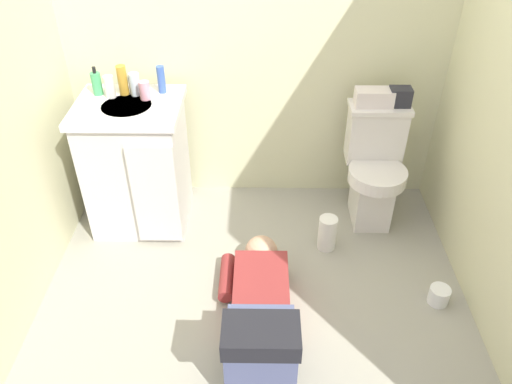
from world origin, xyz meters
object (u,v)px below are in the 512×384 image
at_px(bottle_blue, 161,79).
at_px(paper_towel_roll, 327,233).
at_px(tissue_box, 374,97).
at_px(toilet_paper_roll, 439,295).
at_px(person_plumber, 260,312).
at_px(soap_dispenser, 97,83).
at_px(bottle_clear, 135,84).
at_px(bottle_white, 110,87).
at_px(bottle_pink, 145,90).
at_px(faucet, 131,85).
at_px(bottle_amber, 123,80).
at_px(toiletry_bag, 400,97).
at_px(toilet, 374,168).
at_px(vanity_cabinet, 138,164).

height_order(bottle_blue, paper_towel_roll, bottle_blue).
relative_size(tissue_box, toilet_paper_roll, 2.00).
distance_m(person_plumber, tissue_box, 1.40).
bearing_deg(soap_dispenser, bottle_clear, -1.26).
xyz_separation_m(tissue_box, soap_dispenser, (-1.60, -0.02, 0.09)).
bearing_deg(bottle_white, soap_dispenser, 156.56).
bearing_deg(bottle_pink, faucet, 140.20).
height_order(soap_dispenser, bottle_amber, bottle_amber).
bearing_deg(bottle_blue, toiletry_bag, -0.50).
height_order(toilet, toilet_paper_roll, toilet).
relative_size(toilet, bottle_pink, 7.08).
distance_m(bottle_white, toilet_paper_roll, 2.15).
relative_size(vanity_cabinet, bottle_amber, 4.79).
bearing_deg(soap_dispenser, vanity_cabinet, -33.10).
bearing_deg(soap_dispenser, toiletry_bag, 0.60).
height_order(vanity_cabinet, bottle_blue, bottle_blue).
relative_size(vanity_cabinet, toiletry_bag, 6.61).
bearing_deg(vanity_cabinet, paper_towel_roll, -13.02).
bearing_deg(person_plumber, soap_dispenser, 131.83).
relative_size(faucet, person_plumber, 0.09).
bearing_deg(bottle_pink, bottle_amber, 154.84).
relative_size(faucet, bottle_amber, 0.58).
xyz_separation_m(person_plumber, bottle_blue, (-0.58, 1.08, 0.72)).
bearing_deg(toilet, bottle_pink, 179.42).
distance_m(vanity_cabinet, bottle_clear, 0.48).
bearing_deg(vanity_cabinet, bottle_blue, 42.16).
bearing_deg(tissue_box, paper_towel_roll, -121.88).
height_order(person_plumber, toilet_paper_roll, person_plumber).
height_order(vanity_cabinet, paper_towel_roll, vanity_cabinet).
bearing_deg(paper_towel_roll, toiletry_bag, 45.35).
relative_size(bottle_amber, bottle_clear, 1.31).
bearing_deg(toilet, soap_dispenser, 177.48).
relative_size(toilet, bottle_clear, 5.75).
distance_m(toilet, toilet_paper_roll, 0.85).
bearing_deg(tissue_box, soap_dispenser, -179.34).
xyz_separation_m(soap_dispenser, bottle_clear, (0.22, -0.00, -0.00)).
distance_m(toiletry_bag, bottle_clear, 1.53).
xyz_separation_m(vanity_cabinet, faucet, (-0.00, 0.15, 0.45)).
distance_m(bottle_white, bottle_blue, 0.29).
xyz_separation_m(person_plumber, bottle_amber, (-0.79, 1.06, 0.73)).
distance_m(tissue_box, toilet_paper_roll, 1.17).
xyz_separation_m(vanity_cabinet, bottle_clear, (0.03, 0.12, 0.47)).
height_order(toiletry_bag, bottle_blue, bottle_blue).
bearing_deg(bottle_amber, bottle_blue, 6.85).
relative_size(soap_dispenser, paper_towel_roll, 0.75).
bearing_deg(tissue_box, bottle_clear, -179.04).
height_order(vanity_cabinet, tissue_box, tissue_box).
height_order(bottle_amber, paper_towel_roll, bottle_amber).
xyz_separation_m(faucet, bottle_blue, (0.18, 0.01, 0.03)).
xyz_separation_m(toiletry_bag, bottle_blue, (-1.38, 0.01, 0.09)).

